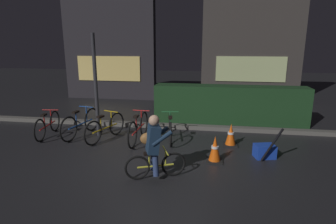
{
  "coord_description": "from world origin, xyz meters",
  "views": [
    {
      "loc": [
        1.23,
        -5.88,
        2.53
      ],
      "look_at": [
        0.2,
        0.6,
        0.9
      ],
      "focal_mm": 29.91,
      "sensor_mm": 36.0,
      "label": 1
    }
  ],
  "objects_px": {
    "cyclist": "(154,147)",
    "closed_umbrella": "(272,145)",
    "parked_bike_leftmost": "(48,125)",
    "traffic_cone_far": "(231,135)",
    "parked_bike_left_mid": "(81,124)",
    "parked_bike_center_right": "(138,128)",
    "parked_bike_right_mid": "(170,128)",
    "parked_bike_center_left": "(105,128)",
    "blue_crate": "(264,151)",
    "street_post": "(96,86)",
    "traffic_cone_near": "(215,149)"
  },
  "relations": [
    {
      "from": "parked_bike_left_mid",
      "to": "blue_crate",
      "type": "xyz_separation_m",
      "value": [
        4.78,
        -0.78,
        -0.21
      ]
    },
    {
      "from": "parked_bike_leftmost",
      "to": "parked_bike_left_mid",
      "type": "bearing_deg",
      "value": -86.76
    },
    {
      "from": "blue_crate",
      "to": "parked_bike_center_right",
      "type": "bearing_deg",
      "value": 169.11
    },
    {
      "from": "parked_bike_leftmost",
      "to": "parked_bike_right_mid",
      "type": "relative_size",
      "value": 0.97
    },
    {
      "from": "parked_bike_center_left",
      "to": "parked_bike_center_right",
      "type": "distance_m",
      "value": 0.91
    },
    {
      "from": "parked_bike_center_left",
      "to": "parked_bike_center_right",
      "type": "height_order",
      "value": "parked_bike_center_right"
    },
    {
      "from": "parked_bike_center_right",
      "to": "cyclist",
      "type": "relative_size",
      "value": 1.36
    },
    {
      "from": "blue_crate",
      "to": "cyclist",
      "type": "distance_m",
      "value": 2.67
    },
    {
      "from": "parked_bike_center_right",
      "to": "parked_bike_right_mid",
      "type": "bearing_deg",
      "value": -71.63
    },
    {
      "from": "street_post",
      "to": "parked_bike_center_right",
      "type": "bearing_deg",
      "value": -13.88
    },
    {
      "from": "parked_bike_right_mid",
      "to": "cyclist",
      "type": "xyz_separation_m",
      "value": [
        0.01,
        -2.16,
        0.3
      ]
    },
    {
      "from": "cyclist",
      "to": "parked_bike_leftmost",
      "type": "bearing_deg",
      "value": 128.21
    },
    {
      "from": "street_post",
      "to": "cyclist",
      "type": "xyz_separation_m",
      "value": [
        2.06,
        -2.23,
        -0.76
      ]
    },
    {
      "from": "parked_bike_right_mid",
      "to": "parked_bike_leftmost",
      "type": "bearing_deg",
      "value": 83.58
    },
    {
      "from": "parked_bike_center_right",
      "to": "blue_crate",
      "type": "bearing_deg",
      "value": -98.6
    },
    {
      "from": "parked_bike_left_mid",
      "to": "closed_umbrella",
      "type": "bearing_deg",
      "value": -90.86
    },
    {
      "from": "street_post",
      "to": "parked_bike_leftmost",
      "type": "bearing_deg",
      "value": -168.43
    },
    {
      "from": "parked_bike_center_left",
      "to": "traffic_cone_far",
      "type": "height_order",
      "value": "parked_bike_center_left"
    },
    {
      "from": "traffic_cone_far",
      "to": "closed_umbrella",
      "type": "xyz_separation_m",
      "value": [
        0.81,
        -0.92,
        0.12
      ]
    },
    {
      "from": "parked_bike_right_mid",
      "to": "traffic_cone_far",
      "type": "xyz_separation_m",
      "value": [
        1.57,
        -0.16,
        -0.06
      ]
    },
    {
      "from": "parked_bike_leftmost",
      "to": "parked_bike_center_right",
      "type": "relative_size",
      "value": 0.89
    },
    {
      "from": "parked_bike_left_mid",
      "to": "parked_bike_center_left",
      "type": "height_order",
      "value": "parked_bike_left_mid"
    },
    {
      "from": "parked_bike_center_right",
      "to": "closed_umbrella",
      "type": "relative_size",
      "value": 2.0
    },
    {
      "from": "closed_umbrella",
      "to": "blue_crate",
      "type": "bearing_deg",
      "value": 119.57
    },
    {
      "from": "parked_bike_right_mid",
      "to": "blue_crate",
      "type": "bearing_deg",
      "value": -119.73
    },
    {
      "from": "parked_bike_right_mid",
      "to": "blue_crate",
      "type": "xyz_separation_m",
      "value": [
        2.28,
        -0.83,
        -0.18
      ]
    },
    {
      "from": "traffic_cone_near",
      "to": "closed_umbrella",
      "type": "bearing_deg",
      "value": 7.09
    },
    {
      "from": "cyclist",
      "to": "street_post",
      "type": "bearing_deg",
      "value": 110.63
    },
    {
      "from": "parked_bike_left_mid",
      "to": "traffic_cone_far",
      "type": "distance_m",
      "value": 4.07
    },
    {
      "from": "parked_bike_center_left",
      "to": "blue_crate",
      "type": "relative_size",
      "value": 3.47
    },
    {
      "from": "street_post",
      "to": "parked_bike_right_mid",
      "type": "bearing_deg",
      "value": -2.1
    },
    {
      "from": "parked_bike_right_mid",
      "to": "blue_crate",
      "type": "distance_m",
      "value": 2.43
    },
    {
      "from": "parked_bike_right_mid",
      "to": "closed_umbrella",
      "type": "height_order",
      "value": "closed_umbrella"
    },
    {
      "from": "parked_bike_center_right",
      "to": "blue_crate",
      "type": "height_order",
      "value": "parked_bike_center_right"
    },
    {
      "from": "parked_bike_right_mid",
      "to": "closed_umbrella",
      "type": "bearing_deg",
      "value": -124.2
    },
    {
      "from": "traffic_cone_far",
      "to": "cyclist",
      "type": "bearing_deg",
      "value": -127.89
    },
    {
      "from": "closed_umbrella",
      "to": "parked_bike_center_right",
      "type": "bearing_deg",
      "value": 174.19
    },
    {
      "from": "parked_bike_left_mid",
      "to": "blue_crate",
      "type": "bearing_deg",
      "value": -88.19
    },
    {
      "from": "parked_bike_left_mid",
      "to": "closed_umbrella",
      "type": "relative_size",
      "value": 1.98
    },
    {
      "from": "parked_bike_left_mid",
      "to": "parked_bike_center_right",
      "type": "distance_m",
      "value": 1.7
    },
    {
      "from": "parked_bike_leftmost",
      "to": "closed_umbrella",
      "type": "distance_m",
      "value": 5.84
    },
    {
      "from": "parked_bike_center_left",
      "to": "street_post",
      "type": "bearing_deg",
      "value": 65.14
    },
    {
      "from": "street_post",
      "to": "closed_umbrella",
      "type": "xyz_separation_m",
      "value": [
        4.42,
        -1.15,
        -1.0
      ]
    },
    {
      "from": "cyclist",
      "to": "closed_umbrella",
      "type": "xyz_separation_m",
      "value": [
        2.36,
        1.08,
        -0.24
      ]
    },
    {
      "from": "parked_bike_right_mid",
      "to": "traffic_cone_far",
      "type": "relative_size",
      "value": 2.73
    },
    {
      "from": "parked_bike_center_left",
      "to": "blue_crate",
      "type": "height_order",
      "value": "parked_bike_center_left"
    },
    {
      "from": "parked_bike_right_mid",
      "to": "traffic_cone_far",
      "type": "bearing_deg",
      "value": -105.64
    },
    {
      "from": "traffic_cone_near",
      "to": "closed_umbrella",
      "type": "height_order",
      "value": "closed_umbrella"
    },
    {
      "from": "parked_bike_left_mid",
      "to": "closed_umbrella",
      "type": "height_order",
      "value": "closed_umbrella"
    },
    {
      "from": "parked_bike_leftmost",
      "to": "traffic_cone_far",
      "type": "xyz_separation_m",
      "value": [
        4.97,
        0.04,
        -0.05
      ]
    }
  ]
}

